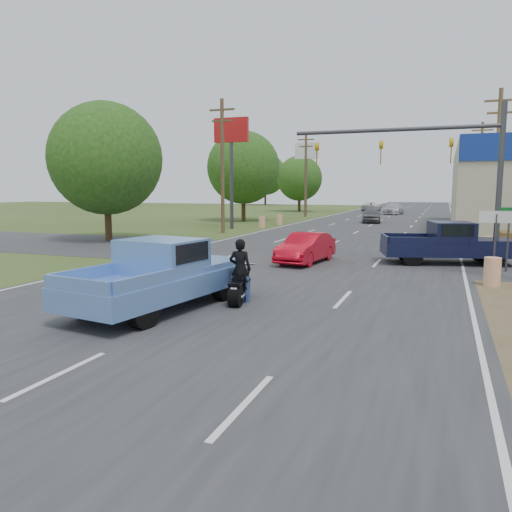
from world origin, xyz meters
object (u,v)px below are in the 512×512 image
at_px(blue_pickup, 163,273).
at_px(distant_car_grey, 371,215).
at_px(rider, 240,273).
at_px(red_convertible, 306,248).
at_px(motorcycle, 240,287).
at_px(distant_car_white, 372,207).
at_px(distant_car_silver, 394,209).
at_px(navy_pickup, 451,243).

height_order(blue_pickup, distant_car_grey, blue_pickup).
bearing_deg(rider, red_convertible, -97.97).
height_order(red_convertible, motorcycle, red_convertible).
bearing_deg(distant_car_grey, rider, -95.39).
height_order(motorcycle, distant_car_white, distant_car_white).
bearing_deg(blue_pickup, red_convertible, 89.82).
height_order(distant_car_grey, distant_car_silver, distant_car_silver).
xyz_separation_m(red_convertible, blue_pickup, (-1.49, -9.81, 0.31)).
height_order(red_convertible, rider, rider).
height_order(navy_pickup, distant_car_white, navy_pickup).
relative_size(blue_pickup, distant_car_silver, 1.17).
bearing_deg(red_convertible, distant_car_white, 102.12).
bearing_deg(distant_car_silver, blue_pickup, -84.82).
xyz_separation_m(navy_pickup, distant_car_grey, (-7.20, 26.98, -0.20)).
height_order(red_convertible, distant_car_silver, distant_car_silver).
relative_size(motorcycle, distant_car_silver, 0.40).
relative_size(red_convertible, rider, 2.28).
bearing_deg(distant_car_grey, navy_pickup, -82.46).
relative_size(red_convertible, distant_car_white, 0.83).
height_order(blue_pickup, distant_car_white, blue_pickup).
relative_size(navy_pickup, distant_car_grey, 1.37).
relative_size(distant_car_silver, distant_car_white, 1.07).
bearing_deg(navy_pickup, blue_pickup, -47.30).
distance_m(distant_car_silver, distant_car_white, 9.93).
bearing_deg(distant_car_silver, navy_pickup, -75.47).
bearing_deg(motorcycle, distant_car_silver, 81.12).
height_order(motorcycle, rider, rider).
bearing_deg(rider, distant_car_grey, -97.81).
xyz_separation_m(rider, distant_car_grey, (-1.32, 37.53, -0.15)).
bearing_deg(motorcycle, rider, 90.00).
relative_size(motorcycle, distant_car_grey, 0.48).
bearing_deg(rider, distant_car_white, -95.39).
height_order(red_convertible, distant_car_white, distant_car_white).
distance_m(rider, navy_pickup, 12.07).
relative_size(red_convertible, distant_car_grey, 0.93).
bearing_deg(distant_car_white, rider, 99.71).
relative_size(red_convertible, blue_pickup, 0.67).
height_order(navy_pickup, distant_car_grey, navy_pickup).
relative_size(navy_pickup, distant_car_silver, 1.15).
height_order(red_convertible, navy_pickup, navy_pickup).
distance_m(navy_pickup, distant_car_silver, 45.95).
height_order(motorcycle, blue_pickup, blue_pickup).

